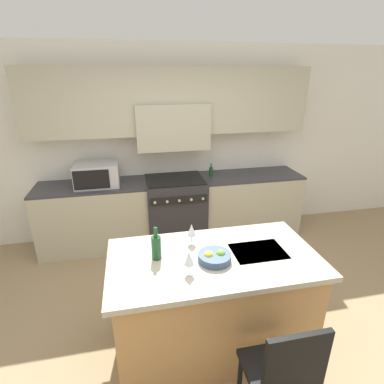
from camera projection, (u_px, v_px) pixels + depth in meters
ground_plane at (209, 345)px, 2.73m from camera, size 10.00×10.00×0.00m
back_cabinetry at (171, 128)px, 4.16m from camera, size 10.00×0.46×2.70m
back_counter at (175, 210)px, 4.35m from camera, size 3.72×0.62×0.93m
range_stove at (176, 210)px, 4.33m from camera, size 0.81×0.70×0.95m
microwave at (97, 174)px, 3.93m from camera, size 0.56×0.44×0.30m
kitchen_island at (213, 301)px, 2.60m from camera, size 1.71×0.90×0.93m
island_chair at (283, 373)px, 1.89m from camera, size 0.42×0.40×0.98m
wine_bottle at (156, 247)px, 2.37m from camera, size 0.08×0.08×0.28m
wine_glass_near at (189, 259)px, 2.17m from camera, size 0.08×0.08×0.19m
wine_glass_far at (191, 230)px, 2.57m from camera, size 0.08×0.08×0.19m
fruit_bowl at (215, 257)px, 2.37m from camera, size 0.26×0.26×0.09m
oil_bottle_on_counter at (211, 171)px, 4.29m from camera, size 0.05×0.05×0.19m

